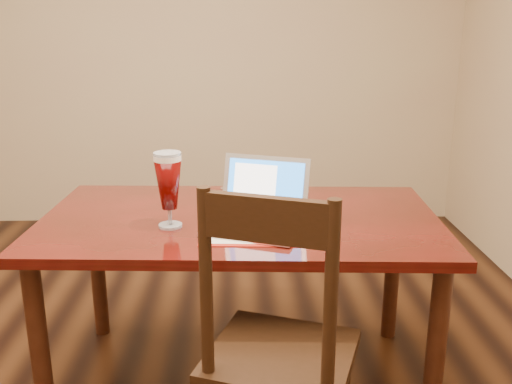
{
  "coord_description": "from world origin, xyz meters",
  "views": [
    {
      "loc": [
        0.53,
        -1.97,
        1.55
      ],
      "look_at": [
        0.6,
        0.21,
        0.9
      ],
      "focal_mm": 40.0,
      "sensor_mm": 36.0,
      "label": 1
    }
  ],
  "objects": [
    {
      "name": "dining_table",
      "position": [
        0.53,
        0.28,
        0.69
      ],
      "size": [
        1.7,
        1.01,
        1.08
      ],
      "rotation": [
        0.0,
        0.0,
        -0.05
      ],
      "color": "#4F0D0A",
      "rests_on": "ground"
    },
    {
      "name": "dining_chair",
      "position": [
        0.65,
        -0.34,
        0.52
      ],
      "size": [
        0.59,
        0.58,
        1.1
      ],
      "rotation": [
        0.0,
        0.0,
        -0.34
      ],
      "color": "black",
      "rests_on": "ground"
    }
  ]
}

